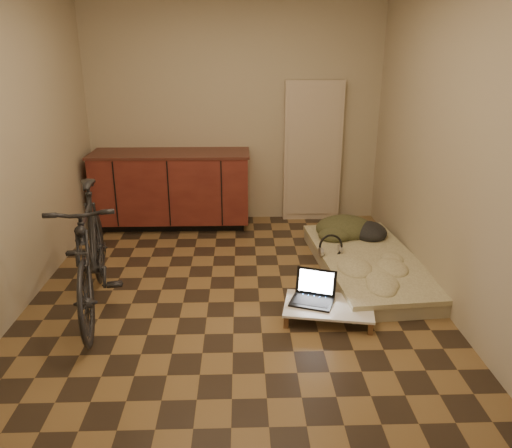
{
  "coord_description": "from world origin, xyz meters",
  "views": [
    {
      "loc": [
        0.07,
        -4.06,
        2.08
      ],
      "look_at": [
        0.2,
        0.2,
        0.55
      ],
      "focal_mm": 35.0,
      "sensor_mm": 36.0,
      "label": 1
    }
  ],
  "objects_px": {
    "futon": "(368,264)",
    "laptop": "(313,295)",
    "lap_desk": "(329,306)",
    "bicycle": "(90,246)"
  },
  "relations": [
    {
      "from": "futon",
      "to": "laptop",
      "type": "xyz_separation_m",
      "value": [
        -0.65,
        -0.77,
        0.09
      ]
    },
    {
      "from": "futon",
      "to": "laptop",
      "type": "distance_m",
      "value": 1.01
    },
    {
      "from": "futon",
      "to": "lap_desk",
      "type": "bearing_deg",
      "value": -126.97
    },
    {
      "from": "bicycle",
      "to": "futon",
      "type": "bearing_deg",
      "value": 4.51
    },
    {
      "from": "futon",
      "to": "lap_desk",
      "type": "relative_size",
      "value": 2.51
    },
    {
      "from": "lap_desk",
      "to": "laptop",
      "type": "bearing_deg",
      "value": 153.74
    },
    {
      "from": "bicycle",
      "to": "laptop",
      "type": "xyz_separation_m",
      "value": [
        1.79,
        -0.12,
        -0.4
      ]
    },
    {
      "from": "futon",
      "to": "lap_desk",
      "type": "xyz_separation_m",
      "value": [
        -0.54,
        -0.85,
        0.02
      ]
    },
    {
      "from": "laptop",
      "to": "lap_desk",
      "type": "bearing_deg",
      "value": -16.31
    },
    {
      "from": "bicycle",
      "to": "laptop",
      "type": "height_order",
      "value": "bicycle"
    }
  ]
}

